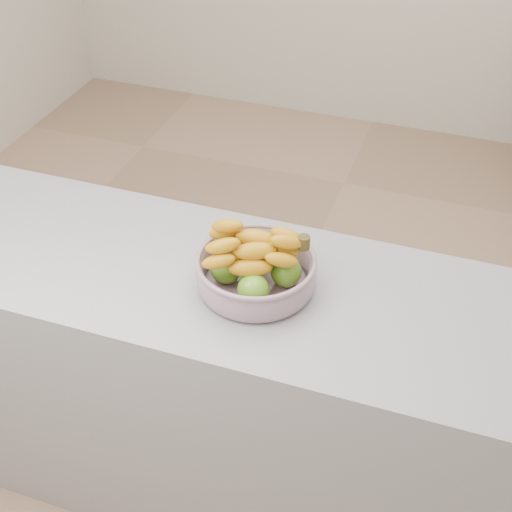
{
  "coord_description": "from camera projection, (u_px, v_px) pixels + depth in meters",
  "views": [
    {
      "loc": [
        0.64,
        -2.08,
        2.13
      ],
      "look_at": [
        0.17,
        -0.73,
        1.0
      ],
      "focal_mm": 50.0,
      "sensor_mm": 36.0,
      "label": 1
    }
  ],
  "objects": [
    {
      "name": "ground",
      "position": [
        275.0,
        331.0,
        3.03
      ],
      "size": [
        4.0,
        4.0,
        0.0
      ],
      "primitive_type": "plane",
      "color": "#95735B",
      "rests_on": "ground"
    },
    {
      "name": "counter",
      "position": [
        204.0,
        384.0,
        2.21
      ],
      "size": [
        2.0,
        0.6,
        0.9
      ],
      "primitive_type": "cube",
      "color": "#94949B",
      "rests_on": "ground"
    },
    {
      "name": "fruit_bowl",
      "position": [
        256.0,
        269.0,
        1.85
      ],
      "size": [
        0.32,
        0.32,
        0.17
      ],
      "rotation": [
        0.0,
        0.0,
        0.25
      ],
      "color": "#A9B5CB",
      "rests_on": "counter"
    }
  ]
}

